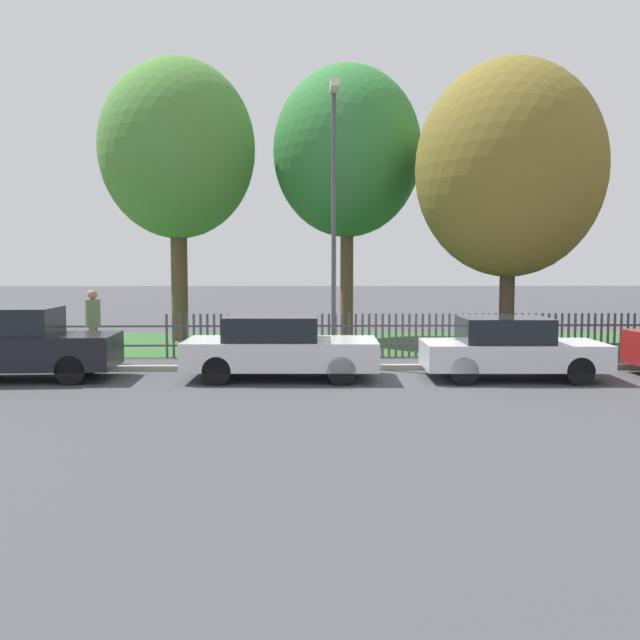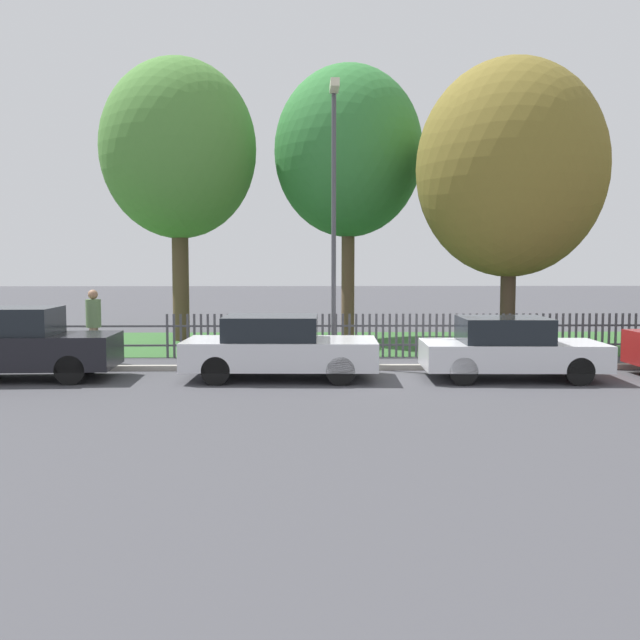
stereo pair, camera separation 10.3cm
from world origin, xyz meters
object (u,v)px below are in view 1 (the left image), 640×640
object	(u,v)px
parked_car_black_saloon	(279,347)
pedestrian_near_fence	(93,322)
tree_behind_motorcycle	(347,152)
tree_mid_park	(510,169)
tree_nearest_kerb	(177,150)
parked_car_silver_hatchback	(18,344)
parked_car_navy_estate	(510,348)
street_lamp	(334,195)
covered_motorcycle	(266,338)

from	to	relation	value
parked_car_black_saloon	pedestrian_near_fence	world-z (taller)	pedestrian_near_fence
tree_behind_motorcycle	tree_mid_park	size ratio (longest dim) A/B	1.08
tree_nearest_kerb	pedestrian_near_fence	world-z (taller)	tree_nearest_kerb
parked_car_silver_hatchback	parked_car_navy_estate	distance (m)	10.38
parked_car_silver_hatchback	street_lamp	xyz separation A→B (m)	(6.73, 1.64, 3.28)
tree_behind_motorcycle	tree_mid_park	bearing A→B (deg)	-36.59
parked_car_navy_estate	street_lamp	world-z (taller)	street_lamp
tree_nearest_kerb	pedestrian_near_fence	xyz separation A→B (m)	(-1.29, -4.98, -4.95)
parked_car_silver_hatchback	street_lamp	distance (m)	7.66
parked_car_navy_estate	covered_motorcycle	size ratio (longest dim) A/B	1.89
street_lamp	parked_car_silver_hatchback	bearing A→B (deg)	-166.30
covered_motorcycle	parked_car_black_saloon	bearing A→B (deg)	-83.63
tree_mid_park	pedestrian_near_fence	xyz separation A→B (m)	(-10.89, -2.17, -4.03)
tree_nearest_kerb	tree_mid_park	world-z (taller)	tree_nearest_kerb
parked_car_silver_hatchback	parked_car_black_saloon	bearing A→B (deg)	-1.87
parked_car_silver_hatchback	covered_motorcycle	size ratio (longest dim) A/B	1.99
parked_car_navy_estate	parked_car_silver_hatchback	bearing A→B (deg)	-178.97
covered_motorcycle	pedestrian_near_fence	bearing A→B (deg)	164.84
parked_car_navy_estate	tree_mid_park	bearing A→B (deg)	76.57
parked_car_black_saloon	tree_behind_motorcycle	size ratio (longest dim) A/B	0.47
pedestrian_near_fence	street_lamp	distance (m)	6.68
parked_car_silver_hatchback	tree_mid_park	xyz separation A→B (m)	(11.73, 4.75, 4.29)
street_lamp	parked_car_navy_estate	bearing A→B (deg)	-26.37
covered_motorcycle	tree_mid_park	xyz separation A→B (m)	(6.61, 2.93, 4.36)
parked_car_black_saloon	tree_mid_park	xyz separation A→B (m)	(6.25, 4.74, 4.36)
parked_car_silver_hatchback	tree_mid_park	size ratio (longest dim) A/B	0.50
parked_car_black_saloon	parked_car_navy_estate	xyz separation A→B (m)	(4.89, -0.18, -0.02)
parked_car_silver_hatchback	tree_nearest_kerb	world-z (taller)	tree_nearest_kerb
parked_car_black_saloon	pedestrian_near_fence	distance (m)	5.32
parked_car_silver_hatchback	parked_car_black_saloon	size ratio (longest dim) A/B	0.98
pedestrian_near_fence	tree_nearest_kerb	bearing A→B (deg)	160.29
tree_nearest_kerb	tree_behind_motorcycle	world-z (taller)	tree_nearest_kerb
pedestrian_near_fence	street_lamp	size ratio (longest dim) A/B	0.28
parked_car_black_saloon	parked_car_navy_estate	size ratio (longest dim) A/B	1.08
parked_car_silver_hatchback	tree_behind_motorcycle	world-z (taller)	tree_behind_motorcycle
parked_car_silver_hatchback	parked_car_black_saloon	xyz separation A→B (m)	(5.48, 0.01, -0.08)
parked_car_black_saloon	tree_mid_park	size ratio (longest dim) A/B	0.51
tree_mid_park	pedestrian_near_fence	bearing A→B (deg)	-168.73
covered_motorcycle	pedestrian_near_fence	size ratio (longest dim) A/B	1.12
parked_car_black_saloon	tree_nearest_kerb	world-z (taller)	tree_nearest_kerb
parked_car_navy_estate	pedestrian_near_fence	distance (m)	9.93
tree_mid_park	tree_nearest_kerb	bearing A→B (deg)	163.67
parked_car_black_saloon	covered_motorcycle	xyz separation A→B (m)	(-0.37, 1.81, 0.00)
tree_nearest_kerb	pedestrian_near_fence	bearing A→B (deg)	-104.53
tree_nearest_kerb	parked_car_black_saloon	bearing A→B (deg)	-66.04
tree_mid_park	pedestrian_near_fence	distance (m)	11.81
parked_car_black_saloon	pedestrian_near_fence	xyz separation A→B (m)	(-4.65, 2.57, 0.34)
parked_car_silver_hatchback	covered_motorcycle	world-z (taller)	parked_car_silver_hatchback
tree_mid_park	parked_car_navy_estate	bearing A→B (deg)	-105.40
tree_nearest_kerb	street_lamp	distance (m)	7.74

